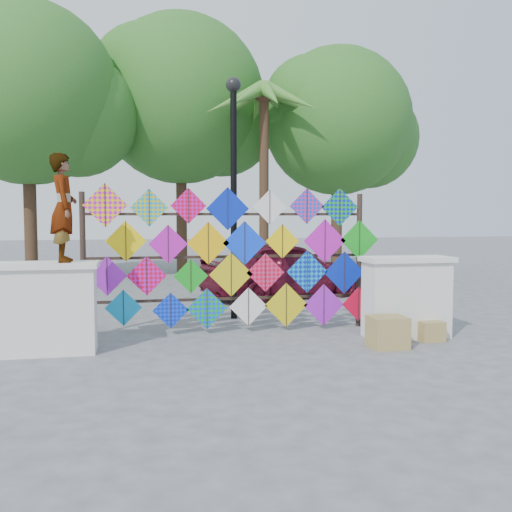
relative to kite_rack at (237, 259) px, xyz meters
name	(u,v)px	position (x,y,z in m)	size (l,w,h in m)	color
ground	(236,342)	(-0.13, -0.73, -1.22)	(80.00, 80.00, 0.00)	gray
parapet_left	(47,307)	(-2.83, -0.93, -0.57)	(1.40, 0.65, 1.28)	white
parapet_right	(406,296)	(2.57, -0.93, -0.57)	(1.40, 0.65, 1.28)	white
kite_rack	(237,259)	(0.00, 0.00, 0.00)	(4.95, 0.24, 2.43)	#2E2019
tree_west	(31,95)	(-4.53, 8.30, 4.16)	(5.85, 5.20, 8.01)	#4F2F22
tree_mid	(184,101)	(-0.03, 10.30, 4.56)	(6.30, 5.60, 8.61)	#4F2F22
tree_east	(340,123)	(4.96, 8.80, 3.77)	(5.40, 4.80, 7.42)	#4F2F22
palm_tree	(264,112)	(2.07, 7.27, 3.73)	(3.62, 3.62, 5.83)	#4F2F22
vendor_woman	(64,208)	(-2.59, -0.93, 0.81)	(0.55, 0.36, 1.50)	#99999E
sedan	(283,269)	(1.77, 3.79, -0.54)	(1.59, 3.95, 1.35)	maroon
lamppost	(234,174)	(0.17, 1.27, 1.47)	(0.28, 0.28, 4.46)	black
cardboard_box_near	(388,332)	(1.96, -1.57, -0.99)	(0.52, 0.46, 0.46)	#A68D50
cardboard_box_far	(430,331)	(2.81, -1.26, -1.06)	(0.36, 0.34, 0.31)	#A68D50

